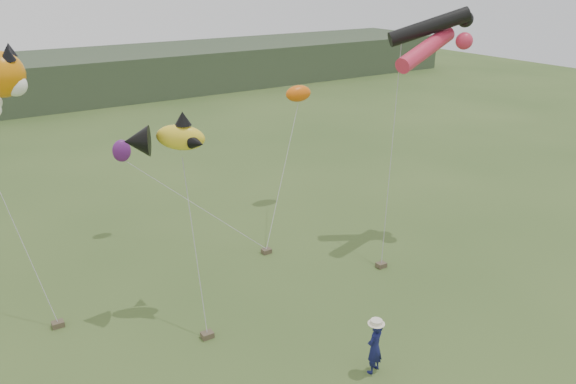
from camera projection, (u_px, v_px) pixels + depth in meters
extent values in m
plane|color=#385123|center=(336.00, 363.00, 17.41)|extent=(120.00, 120.00, 0.00)
cube|color=#2D3D28|center=(43.00, 80.00, 51.96)|extent=(90.00, 12.00, 4.00)
imported|color=#131749|center=(375.00, 347.00, 16.76)|extent=(0.73, 0.59, 1.74)
cube|color=brown|center=(58.00, 324.00, 19.18)|extent=(0.39, 0.31, 0.20)
cube|color=brown|center=(207.00, 335.00, 18.61)|extent=(0.39, 0.31, 0.20)
cube|color=brown|center=(381.00, 265.00, 23.05)|extent=(0.39, 0.31, 0.20)
cube|color=brown|center=(266.00, 251.00, 24.20)|extent=(0.39, 0.31, 0.20)
sphere|color=orange|center=(1.00, 74.00, 18.57)|extent=(1.54, 1.54, 1.54)
cone|color=black|center=(7.00, 53.00, 18.09)|extent=(0.48, 0.58, 0.58)
cone|color=black|center=(9.00, 50.00, 18.85)|extent=(0.48, 0.55, 0.54)
sphere|color=white|center=(15.00, 85.00, 18.66)|extent=(0.77, 0.77, 0.77)
ellipsoid|color=yellow|center=(181.00, 137.00, 18.29)|extent=(1.81, 1.33, 1.05)
cone|color=black|center=(137.00, 141.00, 17.88)|extent=(1.15, 1.26, 1.02)
cone|color=black|center=(183.00, 118.00, 18.12)|extent=(0.57, 0.57, 0.45)
cone|color=black|center=(198.00, 143.00, 18.06)|extent=(0.60, 0.63, 0.45)
cone|color=black|center=(184.00, 135.00, 18.95)|extent=(0.60, 0.63, 0.45)
cylinder|color=black|center=(429.00, 27.00, 23.15)|extent=(3.31, 2.14, 1.62)
sphere|color=black|center=(465.00, 19.00, 23.39)|extent=(0.67, 0.67, 0.67)
cylinder|color=#CF2744|center=(426.00, 49.00, 22.85)|extent=(3.61, 1.50, 1.62)
sphere|color=#CF2744|center=(464.00, 41.00, 23.10)|extent=(0.70, 0.70, 0.70)
ellipsoid|color=orange|center=(298.00, 93.00, 27.94)|extent=(1.39, 0.81, 0.81)
ellipsoid|color=#5D1A6B|center=(122.00, 151.00, 24.73)|extent=(0.82, 0.55, 1.01)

